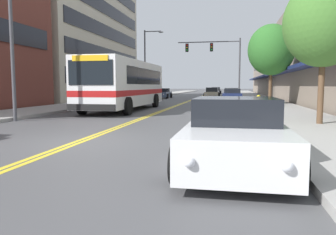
{
  "coord_description": "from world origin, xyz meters",
  "views": [
    {
      "loc": [
        4.26,
        -8.7,
        1.61
      ],
      "look_at": [
        -0.71,
        17.31,
        -0.98
      ],
      "focal_mm": 35.0,
      "sensor_mm": 36.0,
      "label": 1
    }
  ],
  "objects_px": {
    "car_navy_parked_right_mid": "(232,96)",
    "street_tree_right_mid": "(271,50)",
    "car_dark_grey_moving_second": "(216,91)",
    "street_lamp_left_far": "(148,59)",
    "city_bus": "(126,83)",
    "car_beige_parked_left_near": "(139,96)",
    "fire_hydrant": "(258,102)",
    "car_slate_blue_parked_left_mid": "(162,94)",
    "car_white_parked_right_foreground": "(235,135)",
    "car_charcoal_parked_right_far": "(232,94)",
    "traffic_signal_mast": "(218,56)",
    "street_lamp_left_near": "(17,14)",
    "street_tree_right_near": "(324,23)",
    "car_champagne_moving_lead": "(212,93)",
    "car_black_parked_right_end": "(231,92)"
  },
  "relations": [
    {
      "from": "traffic_signal_mast",
      "to": "street_tree_right_near",
      "type": "xyz_separation_m",
      "value": [
        4.79,
        -24.33,
        -0.99
      ]
    },
    {
      "from": "car_dark_grey_moving_second",
      "to": "car_charcoal_parked_right_far",
      "type": "bearing_deg",
      "value": -82.92
    },
    {
      "from": "car_slate_blue_parked_left_mid",
      "to": "car_champagne_moving_lead",
      "type": "distance_m",
      "value": 6.45
    },
    {
      "from": "car_slate_blue_parked_left_mid",
      "to": "car_navy_parked_right_mid",
      "type": "bearing_deg",
      "value": -44.9
    },
    {
      "from": "car_beige_parked_left_near",
      "to": "traffic_signal_mast",
      "type": "relative_size",
      "value": 0.68
    },
    {
      "from": "car_navy_parked_right_mid",
      "to": "car_black_parked_right_end",
      "type": "xyz_separation_m",
      "value": [
        -0.02,
        19.22,
        -0.04
      ]
    },
    {
      "from": "car_slate_blue_parked_left_mid",
      "to": "street_lamp_left_far",
      "type": "distance_m",
      "value": 6.65
    },
    {
      "from": "car_dark_grey_moving_second",
      "to": "fire_hydrant",
      "type": "relative_size",
      "value": 5.26
    },
    {
      "from": "car_beige_parked_left_near",
      "to": "car_slate_blue_parked_left_mid",
      "type": "distance_m",
      "value": 10.82
    },
    {
      "from": "car_white_parked_right_foreground",
      "to": "car_navy_parked_right_mid",
      "type": "distance_m",
      "value": 26.07
    },
    {
      "from": "car_beige_parked_left_near",
      "to": "street_tree_right_mid",
      "type": "distance_m",
      "value": 12.93
    },
    {
      "from": "city_bus",
      "to": "street_tree_right_near",
      "type": "relative_size",
      "value": 2.04
    },
    {
      "from": "car_slate_blue_parked_left_mid",
      "to": "traffic_signal_mast",
      "type": "distance_m",
      "value": 9.28
    },
    {
      "from": "car_navy_parked_right_mid",
      "to": "fire_hydrant",
      "type": "bearing_deg",
      "value": -82.7
    },
    {
      "from": "car_navy_parked_right_mid",
      "to": "street_lamp_left_far",
      "type": "bearing_deg",
      "value": 159.2
    },
    {
      "from": "street_tree_right_mid",
      "to": "fire_hydrant",
      "type": "bearing_deg",
      "value": -102.79
    },
    {
      "from": "city_bus",
      "to": "street_lamp_left_far",
      "type": "xyz_separation_m",
      "value": [
        -2.44,
        15.36,
        2.84
      ]
    },
    {
      "from": "car_champagne_moving_lead",
      "to": "car_black_parked_right_end",
      "type": "bearing_deg",
      "value": 75.13
    },
    {
      "from": "car_white_parked_right_foreground",
      "to": "car_champagne_moving_lead",
      "type": "relative_size",
      "value": 0.93
    },
    {
      "from": "car_champagne_moving_lead",
      "to": "car_charcoal_parked_right_far",
      "type": "bearing_deg",
      "value": -14.24
    },
    {
      "from": "car_champagne_moving_lead",
      "to": "traffic_signal_mast",
      "type": "distance_m",
      "value": 6.52
    },
    {
      "from": "car_navy_parked_right_mid",
      "to": "street_lamp_left_near",
      "type": "height_order",
      "value": "street_lamp_left_near"
    },
    {
      "from": "car_black_parked_right_end",
      "to": "car_dark_grey_moving_second",
      "type": "distance_m",
      "value": 14.71
    },
    {
      "from": "street_lamp_left_near",
      "to": "street_lamp_left_far",
      "type": "relative_size",
      "value": 1.03
    },
    {
      "from": "traffic_signal_mast",
      "to": "fire_hydrant",
      "type": "height_order",
      "value": "traffic_signal_mast"
    },
    {
      "from": "car_slate_blue_parked_left_mid",
      "to": "car_black_parked_right_end",
      "type": "height_order",
      "value": "car_slate_blue_parked_left_mid"
    },
    {
      "from": "fire_hydrant",
      "to": "car_slate_blue_parked_left_mid",
      "type": "bearing_deg",
      "value": 116.62
    },
    {
      "from": "car_slate_blue_parked_left_mid",
      "to": "car_charcoal_parked_right_far",
      "type": "relative_size",
      "value": 0.95
    },
    {
      "from": "car_white_parked_right_foreground",
      "to": "car_charcoal_parked_right_far",
      "type": "relative_size",
      "value": 0.94
    },
    {
      "from": "car_beige_parked_left_near",
      "to": "street_tree_right_mid",
      "type": "height_order",
      "value": "street_tree_right_mid"
    },
    {
      "from": "car_slate_blue_parked_left_mid",
      "to": "city_bus",
      "type": "bearing_deg",
      "value": -84.76
    },
    {
      "from": "car_beige_parked_left_near",
      "to": "car_dark_grey_moving_second",
      "type": "height_order",
      "value": "car_dark_grey_moving_second"
    },
    {
      "from": "car_champagne_moving_lead",
      "to": "fire_hydrant",
      "type": "relative_size",
      "value": 5.29
    },
    {
      "from": "car_dark_grey_moving_second",
      "to": "street_lamp_left_near",
      "type": "xyz_separation_m",
      "value": [
        -6.37,
        -53.06,
        4.14
      ]
    },
    {
      "from": "car_dark_grey_moving_second",
      "to": "street_lamp_left_far",
      "type": "relative_size",
      "value": 0.6
    },
    {
      "from": "street_tree_right_near",
      "to": "car_beige_parked_left_near",
      "type": "bearing_deg",
      "value": 124.89
    },
    {
      "from": "car_slate_blue_parked_left_mid",
      "to": "street_lamp_left_near",
      "type": "bearing_deg",
      "value": -91.14
    },
    {
      "from": "car_white_parked_right_foreground",
      "to": "car_navy_parked_right_mid",
      "type": "height_order",
      "value": "car_white_parked_right_foreground"
    },
    {
      "from": "traffic_signal_mast",
      "to": "street_lamp_left_far",
      "type": "bearing_deg",
      "value": -169.29
    },
    {
      "from": "car_champagne_moving_lead",
      "to": "street_tree_right_mid",
      "type": "relative_size",
      "value": 0.76
    },
    {
      "from": "car_white_parked_right_foreground",
      "to": "car_champagne_moving_lead",
      "type": "xyz_separation_m",
      "value": [
        -2.44,
        35.94,
        -0.01
      ]
    },
    {
      "from": "car_navy_parked_right_mid",
      "to": "street_tree_right_near",
      "type": "xyz_separation_m",
      "value": [
        3.21,
        -19.27,
        3.3
      ]
    },
    {
      "from": "car_navy_parked_right_mid",
      "to": "street_tree_right_mid",
      "type": "relative_size",
      "value": 0.73
    },
    {
      "from": "car_white_parked_right_foreground",
      "to": "car_champagne_moving_lead",
      "type": "distance_m",
      "value": 36.03
    },
    {
      "from": "traffic_signal_mast",
      "to": "fire_hydrant",
      "type": "relative_size",
      "value": 8.02
    },
    {
      "from": "car_navy_parked_right_mid",
      "to": "street_lamp_left_far",
      "type": "distance_m",
      "value": 10.84
    },
    {
      "from": "city_bus",
      "to": "car_navy_parked_right_mid",
      "type": "relative_size",
      "value": 2.45
    },
    {
      "from": "car_charcoal_parked_right_far",
      "to": "fire_hydrant",
      "type": "distance_m",
      "value": 21.21
    },
    {
      "from": "car_navy_parked_right_mid",
      "to": "car_champagne_moving_lead",
      "type": "relative_size",
      "value": 0.97
    },
    {
      "from": "city_bus",
      "to": "car_beige_parked_left_near",
      "type": "relative_size",
      "value": 2.29
    }
  ]
}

